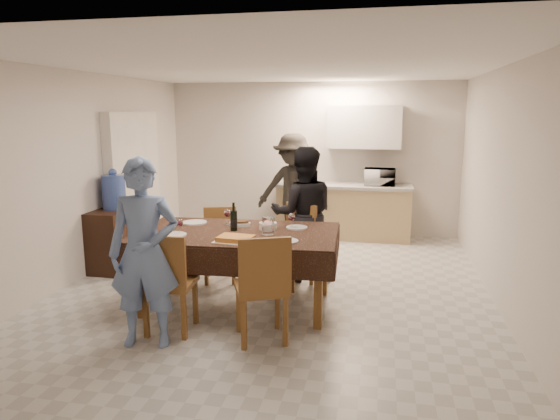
{
  "coord_description": "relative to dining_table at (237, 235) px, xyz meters",
  "views": [
    {
      "loc": [
        1.22,
        -5.61,
        2.11
      ],
      "look_at": [
        0.12,
        -0.3,
        1.03
      ],
      "focal_mm": 32.0,
      "sensor_mm": 36.0,
      "label": 1
    }
  ],
  "objects": [
    {
      "name": "water_jug",
      "position": [
        -1.99,
        0.98,
        0.25
      ],
      "size": [
        0.3,
        0.3,
        0.46
      ],
      "primitive_type": "cylinder",
      "color": "#3D5AB2",
      "rests_on": "console"
    },
    {
      "name": "kitchen_base_cabinet",
      "position": [
        0.89,
        3.28,
        -0.37
      ],
      "size": [
        2.2,
        0.6,
        0.86
      ],
      "primitive_type": "cube",
      "color": "tan",
      "rests_on": "floor"
    },
    {
      "name": "plate_near_left",
      "position": [
        -0.6,
        -0.3,
        0.05
      ],
      "size": [
        0.27,
        0.27,
        0.02
      ],
      "primitive_type": "cylinder",
      "color": "silver",
      "rests_on": "dining_table"
    },
    {
      "name": "wine_glass_b",
      "position": [
        0.55,
        0.25,
        0.13
      ],
      "size": [
        0.08,
        0.08,
        0.18
      ],
      "primitive_type": null,
      "color": "white",
      "rests_on": "dining_table"
    },
    {
      "name": "savoury_tart",
      "position": [
        0.1,
        -0.38,
        0.06
      ],
      "size": [
        0.43,
        0.34,
        0.05
      ],
      "primitive_type": "cube",
      "rotation": [
        0.0,
        0.0,
        -0.1
      ],
      "color": "gold",
      "rests_on": "dining_table"
    },
    {
      "name": "water_pitcher",
      "position": [
        0.35,
        -0.05,
        0.13
      ],
      "size": [
        0.12,
        0.12,
        0.19
      ],
      "primitive_type": "cylinder",
      "color": "white",
      "rests_on": "dining_table"
    },
    {
      "name": "salad_bowl",
      "position": [
        0.3,
        0.18,
        0.08
      ],
      "size": [
        0.19,
        0.19,
        0.08
      ],
      "primitive_type": "cylinder",
      "color": "silver",
      "rests_on": "dining_table"
    },
    {
      "name": "upper_cabinet",
      "position": [
        1.19,
        3.42,
        1.05
      ],
      "size": [
        1.2,
        0.34,
        0.7
      ],
      "primitive_type": "cube",
      "color": "silver",
      "rests_on": "wall_back"
    },
    {
      "name": "wall_back",
      "position": [
        0.29,
        3.6,
        0.5
      ],
      "size": [
        5.0,
        0.02,
        2.6
      ],
      "primitive_type": "cube",
      "color": "beige",
      "rests_on": "floor"
    },
    {
      "name": "chair_far_right",
      "position": [
        0.45,
        0.66,
        -0.19
      ],
      "size": [
        0.61,
        0.64,
        0.54
      ],
      "rotation": [
        0.0,
        0.0,
        2.64
      ],
      "color": "brown",
      "rests_on": "floor"
    },
    {
      "name": "wine_glass_c",
      "position": [
        -0.2,
        0.3,
        0.13
      ],
      "size": [
        0.08,
        0.08,
        0.19
      ],
      "primitive_type": null,
      "color": "white",
      "rests_on": "dining_table"
    },
    {
      "name": "plate_near_right",
      "position": [
        0.6,
        -0.3,
        0.05
      ],
      "size": [
        0.24,
        0.24,
        0.01
      ],
      "primitive_type": "cylinder",
      "color": "silver",
      "rests_on": "dining_table"
    },
    {
      "name": "chair_near_right",
      "position": [
        0.45,
        -0.85,
        -0.17
      ],
      "size": [
        0.61,
        0.63,
        0.56
      ],
      "rotation": [
        0.0,
        0.0,
        0.4
      ],
      "color": "brown",
      "rests_on": "floor"
    },
    {
      "name": "mushroom_dish",
      "position": [
        -0.05,
        0.28,
        0.06
      ],
      "size": [
        0.22,
        0.22,
        0.04
      ],
      "primitive_type": "cylinder",
      "color": "silver",
      "rests_on": "dining_table"
    },
    {
      "name": "wall_right",
      "position": [
        2.79,
        0.6,
        0.5
      ],
      "size": [
        0.02,
        6.0,
        2.6
      ],
      "primitive_type": "cube",
      "color": "beige",
      "rests_on": "floor"
    },
    {
      "name": "person_far",
      "position": [
        0.55,
        1.05,
        0.05
      ],
      "size": [
        0.93,
        0.79,
        1.68
      ],
      "primitive_type": "imported",
      "rotation": [
        0.0,
        0.0,
        3.35
      ],
      "color": "black",
      "rests_on": "floor"
    },
    {
      "name": "chair_near_left",
      "position": [
        -0.45,
        -0.84,
        -0.19
      ],
      "size": [
        0.49,
        0.49,
        0.54
      ],
      "rotation": [
        0.0,
        0.0,
        0.08
      ],
      "color": "brown",
      "rests_on": "floor"
    },
    {
      "name": "wine_glass_a",
      "position": [
        -0.55,
        -0.25,
        0.13
      ],
      "size": [
        0.08,
        0.08,
        0.18
      ],
      "primitive_type": null,
      "color": "white",
      "rests_on": "dining_table"
    },
    {
      "name": "plate_far_right",
      "position": [
        0.6,
        0.3,
        0.05
      ],
      "size": [
        0.24,
        0.24,
        0.01
      ],
      "primitive_type": "cylinder",
      "color": "silver",
      "rests_on": "dining_table"
    },
    {
      "name": "person_kitchen",
      "position": [
        0.1,
        2.83,
        0.08
      ],
      "size": [
        1.14,
        0.65,
        1.76
      ],
      "primitive_type": "imported",
      "color": "black",
      "rests_on": "floor"
    },
    {
      "name": "kitchen_worktop",
      "position": [
        0.89,
        3.28,
        0.09
      ],
      "size": [
        2.24,
        0.64,
        0.05
      ],
      "primitive_type": "cube",
      "color": "#999894",
      "rests_on": "kitchen_base_cabinet"
    },
    {
      "name": "chair_far_left",
      "position": [
        -0.45,
        0.66,
        -0.24
      ],
      "size": [
        0.51,
        0.52,
        0.49
      ],
      "rotation": [
        0.0,
        0.0,
        3.42
      ],
      "color": "brown",
      "rests_on": "floor"
    },
    {
      "name": "plate_far_left",
      "position": [
        -0.6,
        0.3,
        0.05
      ],
      "size": [
        0.28,
        0.28,
        0.02
      ],
      "primitive_type": "cylinder",
      "color": "silver",
      "rests_on": "dining_table"
    },
    {
      "name": "console",
      "position": [
        -1.99,
        0.98,
        -0.39
      ],
      "size": [
        0.44,
        0.89,
        0.82
      ],
      "primitive_type": "cube",
      "color": "black",
      "rests_on": "floor"
    },
    {
      "name": "wall_front",
      "position": [
        0.29,
        -2.4,
        0.5
      ],
      "size": [
        5.0,
        0.02,
        2.6
      ],
      "primitive_type": "cube",
      "color": "beige",
      "rests_on": "floor"
    },
    {
      "name": "ceiling",
      "position": [
        0.29,
        0.6,
        1.8
      ],
      "size": [
        5.0,
        6.0,
        0.02
      ],
      "primitive_type": "cube",
      "color": "white",
      "rests_on": "wall_back"
    },
    {
      "name": "floor",
      "position": [
        0.29,
        0.6,
        -0.8
      ],
      "size": [
        5.0,
        6.0,
        0.02
      ],
      "primitive_type": "cube",
      "color": "#B6B6B1",
      "rests_on": "ground"
    },
    {
      "name": "stub_partition",
      "position": [
        -2.13,
        1.8,
        0.25
      ],
      "size": [
        0.15,
        1.4,
        2.1
      ],
      "primitive_type": "cube",
      "color": "beige",
      "rests_on": "floor"
    },
    {
      "name": "microwave",
      "position": [
        1.47,
        3.28,
        0.25
      ],
      "size": [
        0.5,
        0.34,
        0.28
      ],
      "primitive_type": "imported",
      "rotation": [
        0.0,
        0.0,
        3.14
      ],
      "color": "silver",
      "rests_on": "kitchen_worktop"
    },
    {
      "name": "person_near",
      "position": [
        -0.55,
        -1.05,
        0.06
      ],
      "size": [
        0.7,
        0.54,
        1.72
      ],
      "primitive_type": "imported",
      "rotation": [
        0.0,
        0.0,
        0.22
      ],
      "color": "#6582B5",
      "rests_on": "floor"
    },
    {
      "name": "wine_bottle",
      "position": [
        -0.05,
        0.05,
        0.19
      ],
      "size": [
        0.08,
        0.08,
        0.31
      ],
      "primitive_type": null,
      "color": "black",
      "rests_on": "dining_table"
    },
    {
      "name": "dining_table",
      "position": [
        0.0,
        0.0,
        0.0
      ],
      "size": [
        2.2,
        1.37,
        0.84
      ],
      "rotation": [
        0.0,
        0.0,
        0.06
      ],
      "color": "black",
      "rests_on": "floor"
    },
    {
      "name": "wall_left",
      "position": [
        -2.21,
        0.6,
        0.5
      ],
      "size": [
        0.02,
        6.0,
        2.6
      ],
      "primitive_type": "cube",
      "color": "beige",
      "rests_on": "floor"
    }
  ]
}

